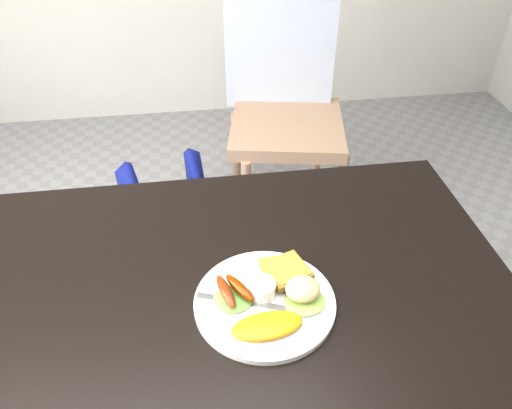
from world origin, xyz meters
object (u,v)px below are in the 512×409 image
at_px(plate, 265,302).
at_px(dining_chair, 287,128).
at_px(dining_table, 221,300).
at_px(person, 243,136).

bearing_deg(plate, dining_chair, 76.63).
bearing_deg(plate, dining_table, 153.82).
xyz_separation_m(person, plate, (-0.02, -0.49, -0.08)).
relative_size(dining_table, person, 0.72).
height_order(dining_table, plate, plate).
relative_size(person, plate, 6.17).
xyz_separation_m(dining_table, dining_chair, (0.36, 1.15, -0.28)).
relative_size(dining_table, plate, 4.42).
xyz_separation_m(dining_table, plate, (0.08, -0.04, 0.03)).
height_order(dining_chair, plate, plate).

